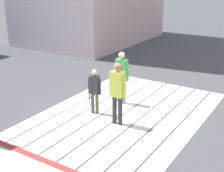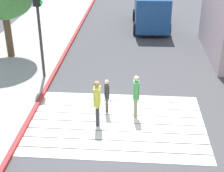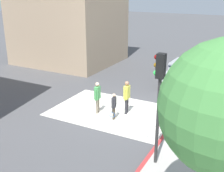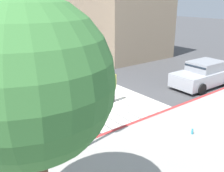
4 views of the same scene
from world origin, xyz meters
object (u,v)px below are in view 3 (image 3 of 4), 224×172
(water_bottle, at_px, (222,126))
(pedestrian_adult_lead, at_px, (127,95))
(traffic_light_corner, at_px, (159,88))
(pedestrian_child_with_racket, at_px, (114,105))
(pedestrian_adult_trailing, at_px, (97,95))
(car_parked_near_curb, at_px, (183,74))
(street_tree, at_px, (224,110))

(water_bottle, xyz_separation_m, pedestrian_adult_lead, (4.69, 0.34, 0.80))
(water_bottle, bearing_deg, traffic_light_corner, 65.90)
(traffic_light_corner, height_order, pedestrian_child_with_racket, traffic_light_corner)
(pedestrian_adult_lead, distance_m, pedestrian_adult_trailing, 1.52)
(car_parked_near_curb, distance_m, water_bottle, 6.68)
(traffic_light_corner, distance_m, pedestrian_adult_lead, 5.08)
(car_parked_near_curb, bearing_deg, street_tree, 107.88)
(pedestrian_adult_lead, height_order, pedestrian_adult_trailing, pedestrian_adult_lead)
(street_tree, bearing_deg, car_parked_near_curb, -72.12)
(car_parked_near_curb, height_order, street_tree, street_tree)
(traffic_light_corner, bearing_deg, car_parked_near_curb, -80.81)
(pedestrian_child_with_racket, bearing_deg, traffic_light_corner, 139.24)
(pedestrian_adult_lead, relative_size, pedestrian_child_with_racket, 1.29)
(street_tree, bearing_deg, pedestrian_adult_lead, -48.97)
(pedestrian_adult_lead, height_order, pedestrian_child_with_racket, pedestrian_adult_lead)
(car_parked_near_curb, xyz_separation_m, traffic_light_corner, (-1.58, 9.75, 2.30))
(pedestrian_adult_trailing, bearing_deg, pedestrian_child_with_racket, 166.35)
(car_parked_near_curb, xyz_separation_m, pedestrian_adult_lead, (1.32, 6.09, 0.29))
(water_bottle, height_order, pedestrian_adult_lead, pedestrian_adult_lead)
(pedestrian_adult_lead, bearing_deg, car_parked_near_curb, -102.22)
(pedestrian_adult_trailing, relative_size, pedestrian_child_with_racket, 1.24)
(car_parked_near_curb, height_order, pedestrian_adult_trailing, pedestrian_adult_trailing)
(car_parked_near_curb, bearing_deg, pedestrian_child_with_racket, 77.40)
(car_parked_near_curb, distance_m, traffic_light_corner, 10.14)
(car_parked_near_curb, bearing_deg, pedestrian_adult_lead, 77.78)
(street_tree, height_order, water_bottle, street_tree)
(traffic_light_corner, distance_m, pedestrian_adult_trailing, 5.59)
(pedestrian_adult_lead, bearing_deg, street_tree, 131.03)
(street_tree, relative_size, pedestrian_child_with_racket, 3.89)
(traffic_light_corner, relative_size, pedestrian_child_with_racket, 3.10)
(water_bottle, relative_size, pedestrian_adult_trailing, 0.13)
(traffic_light_corner, distance_m, water_bottle, 5.21)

